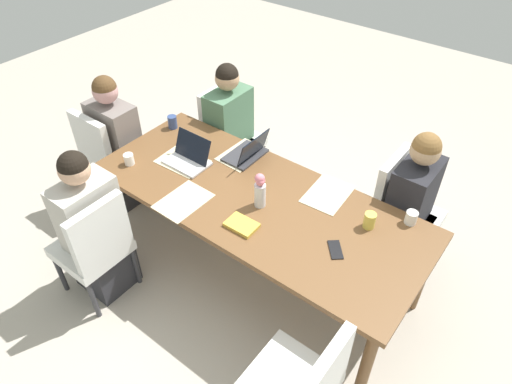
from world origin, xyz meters
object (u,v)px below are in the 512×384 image
person_far_left_far (94,232)px  coffee_mug_centre_left (370,220)px  chair_head_right_right_near (108,153)px  dining_table (256,205)px  chair_far_right_mid (302,384)px  person_near_left_near (407,212)px  phone_black (335,250)px  coffee_mug_near_left (172,122)px  chair_far_left_far (95,244)px  chair_near_left_near (400,206)px  book_red_cover (242,225)px  chair_near_left_mid (228,131)px  person_head_right_right_near (119,149)px  coffee_mug_centre_right (129,159)px  laptop_near_left_mid (248,153)px  coffee_mug_near_right (411,218)px  person_near_left_mid (230,135)px  flower_vase (260,189)px  laptop_head_right_right_near (189,158)px

person_far_left_far → coffee_mug_centre_left: (-1.54, -0.99, 0.26)m
chair_head_right_right_near → dining_table: bearing=-176.2°
chair_far_right_mid → person_near_left_near: bearing=-86.5°
coffee_mug_centre_left → phone_black: (0.06, 0.30, -0.05)m
person_far_left_far → coffee_mug_near_left: (0.26, -1.05, 0.26)m
chair_far_left_far → coffee_mug_near_left: size_ratio=8.45×
chair_near_left_near → book_red_cover: (0.65, 1.06, 0.25)m
person_far_left_far → chair_far_right_mid: size_ratio=1.33×
chair_near_left_mid → person_head_right_right_near: size_ratio=0.75×
coffee_mug_centre_right → person_near_left_near: bearing=-150.9°
person_near_left_near → phone_black: (0.15, 0.82, 0.21)m
coffee_mug_centre_right → chair_head_right_right_near: bearing=-17.4°
dining_table → coffee_mug_near_left: bearing=-14.4°
laptop_near_left_mid → coffee_mug_near_right: size_ratio=3.61×
person_near_left_near → chair_far_left_far: (1.56, 1.56, -0.03)m
coffee_mug_near_left → coffee_mug_near_right: bearing=-176.2°
coffee_mug_centre_left → book_red_cover: bearing=37.4°
coffee_mug_centre_left → person_near_left_near: bearing=-99.5°
chair_near_left_mid → person_near_left_mid: 0.10m
chair_head_right_right_near → book_red_cover: size_ratio=4.50×
person_near_left_mid → coffee_mug_near_left: person_near_left_mid is taller
chair_far_right_mid → chair_far_left_far: bearing=1.2°
chair_head_right_right_near → chair_near_left_mid: bearing=-124.4°
laptop_near_left_mid → book_red_cover: laptop_near_left_mid is taller
person_near_left_near → book_red_cover: (0.72, 1.00, 0.22)m
book_red_cover → chair_far_left_far: bearing=32.9°
chair_far_right_mid → flower_vase: flower_vase is taller
coffee_mug_near_right → chair_near_left_near: bearing=-64.5°
chair_far_left_far → flower_vase: 1.19m
chair_head_right_right_near → coffee_mug_near_right: 2.51m
chair_near_left_mid → book_red_cover: chair_near_left_mid is taller
chair_head_right_right_near → coffee_mug_near_right: chair_head_right_right_near is taller
person_far_left_far → chair_far_left_far: bearing=141.2°
person_head_right_right_near → laptop_head_right_right_near: (-0.82, -0.04, 0.25)m
coffee_mug_centre_right → book_red_cover: bearing=179.8°
coffee_mug_near_right → coffee_mug_centre_right: size_ratio=1.06×
dining_table → person_head_right_right_near: size_ratio=1.99×
coffee_mug_centre_right → laptop_head_right_right_near: bearing=-140.1°
dining_table → person_near_left_mid: size_ratio=1.99×
dining_table → coffee_mug_near_right: bearing=-156.3°
person_far_left_far → chair_far_right_mid: person_far_left_far is taller
book_red_cover → person_far_left_far: bearing=27.8°
book_red_cover → laptop_head_right_right_near: bearing=-22.3°
book_red_cover → person_near_left_mid: bearing=-47.5°
coffee_mug_centre_right → chair_far_right_mid: bearing=164.3°
chair_near_left_mid → coffee_mug_near_right: 1.90m
person_far_left_far → person_near_left_near: bearing=-137.3°
person_near_left_mid → flower_vase: person_near_left_mid is taller
dining_table → person_far_left_far: bearing=43.7°
dining_table → chair_far_left_far: size_ratio=2.64×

